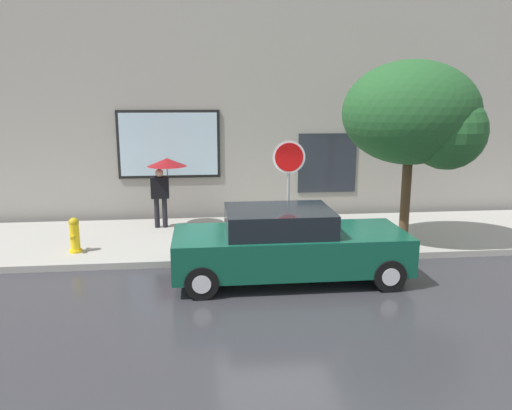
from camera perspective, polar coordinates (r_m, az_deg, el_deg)
ground_plane at (r=10.58m, az=2.41°, el=-8.40°), size 60.00×60.00×0.00m
sidewalk at (r=13.39m, az=0.49°, el=-3.60°), size 20.00×4.00×0.15m
building_facade at (r=15.36m, az=-0.65°, el=11.34°), size 20.00×0.67×7.00m
parked_car at (r=10.40m, az=3.57°, el=-4.50°), size 4.71×1.92×1.50m
fire_hydrant at (r=12.49m, az=-19.71°, el=-3.22°), size 0.30×0.44×0.82m
pedestrian_with_umbrella at (r=13.98m, az=-10.20°, el=3.72°), size 1.07×1.07×1.92m
street_tree at (r=12.46m, az=17.78°, el=9.42°), size 3.21×2.73×4.39m
stop_sign at (r=11.79m, az=3.70°, el=3.59°), size 0.76×0.10×2.57m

